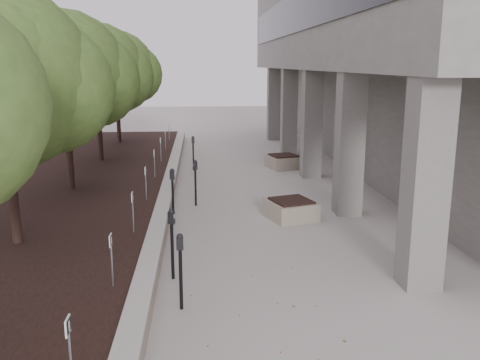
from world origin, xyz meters
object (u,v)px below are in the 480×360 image
parking_meter_1 (181,272)px  parking_meter_3 (173,195)px  parking_meter_5 (193,153)px  crabapple_tree_4 (97,92)px  crabapple_tree_3 (66,101)px  crabapple_tree_2 (6,118)px  crabapple_tree_5 (117,87)px  planter_front (291,209)px  planter_back (284,161)px  parking_meter_4 (195,183)px  parking_meter_2 (172,244)px

parking_meter_1 → parking_meter_3: parking_meter_3 is taller
parking_meter_5 → parking_meter_1: bearing=-95.6°
crabapple_tree_4 → parking_meter_5: size_ratio=3.89×
crabapple_tree_3 → parking_meter_1: size_ratio=3.89×
crabapple_tree_2 → crabapple_tree_4: same height
parking_meter_3 → parking_meter_5: size_ratio=1.04×
crabapple_tree_5 → planter_front: bearing=-62.3°
planter_back → planter_front: bearing=-97.5°
crabapple_tree_4 → parking_meter_4: bearing=-56.5°
crabapple_tree_5 → parking_meter_3: crabapple_tree_5 is taller
parking_meter_4 → planter_front: 3.11m
crabapple_tree_3 → parking_meter_2: (3.43, -6.32, -2.39)m
crabapple_tree_2 → parking_meter_4: size_ratio=3.83×
crabapple_tree_4 → parking_meter_5: 4.48m
parking_meter_1 → crabapple_tree_3: bearing=116.9°
planter_back → crabapple_tree_2: bearing=-127.4°
parking_meter_5 → parking_meter_4: bearing=-93.8°
crabapple_tree_4 → planter_back: crabapple_tree_4 is taller
parking_meter_1 → crabapple_tree_2: bearing=145.4°
crabapple_tree_2 → parking_meter_1: size_ratio=3.89×
parking_meter_3 → planter_back: parking_meter_3 is taller
parking_meter_3 → planter_back: size_ratio=1.21×
crabapple_tree_4 → planter_back: bearing=-2.0°
crabapple_tree_3 → parking_meter_2: bearing=-61.5°
parking_meter_1 → parking_meter_2: size_ratio=0.96×
crabapple_tree_4 → planter_back: (7.45, -0.26, -2.84)m
crabapple_tree_3 → crabapple_tree_4: (0.00, 5.00, 0.00)m
crabapple_tree_4 → crabapple_tree_5: (0.00, 5.00, 0.00)m
crabapple_tree_2 → parking_meter_3: (3.25, 2.70, -2.39)m
planter_back → parking_meter_1: bearing=-107.1°
crabapple_tree_4 → planter_front: 10.27m
crabapple_tree_4 → parking_meter_3: size_ratio=3.72×
crabapple_tree_4 → parking_meter_3: crabapple_tree_4 is taller
crabapple_tree_5 → parking_meter_4: crabapple_tree_5 is taller
parking_meter_1 → parking_meter_2: 1.36m
parking_meter_2 → planter_front: size_ratio=1.23×
crabapple_tree_2 → crabapple_tree_3: 5.00m
crabapple_tree_2 → parking_meter_5: size_ratio=3.89×
crabapple_tree_3 → parking_meter_5: size_ratio=3.89×
parking_meter_2 → planter_front: 4.99m
planter_front → planter_back: bearing=82.5°
crabapple_tree_3 → parking_meter_2: crabapple_tree_3 is taller
crabapple_tree_3 → parking_meter_1: crabapple_tree_3 is taller
crabapple_tree_3 → planter_back: size_ratio=4.52×
crabapple_tree_2 → parking_meter_4: 6.16m
parking_meter_2 → parking_meter_3: same height
crabapple_tree_2 → planter_front: (6.51, 2.58, -2.84)m
crabapple_tree_5 → parking_meter_4: (3.86, -10.84, -2.41)m
parking_meter_2 → parking_meter_1: bearing=-60.9°
parking_meter_5 → planter_back: parking_meter_5 is taller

